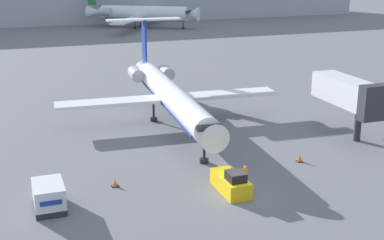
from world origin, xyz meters
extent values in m
plane|color=slate|center=(0.00, 0.00, 0.00)|extent=(600.00, 600.00, 0.00)
cylinder|color=white|center=(0.93, 18.71, 3.23)|extent=(4.11, 25.57, 2.51)
cone|color=white|center=(0.06, 5.00, 3.23)|extent=(2.63, 2.16, 2.51)
cube|color=black|center=(0.11, 5.80, 3.67)|extent=(2.17, 0.83, 0.44)
cone|color=white|center=(1.82, 32.79, 3.23)|extent=(2.43, 2.90, 2.26)
cube|color=navy|center=(0.93, 18.71, 2.41)|extent=(3.70, 23.01, 0.20)
cube|color=white|center=(7.74, 19.55, 2.67)|extent=(11.13, 3.39, 0.36)
cube|color=white|center=(-5.72, 20.41, 2.67)|extent=(11.13, 3.39, 0.36)
cylinder|color=#ADADB7|center=(3.55, 29.26, 3.54)|extent=(1.73, 3.27, 1.53)
cylinder|color=#ADADB7|center=(-0.33, 29.51, 3.54)|extent=(1.73, 3.27, 1.53)
cube|color=navy|center=(1.86, 33.34, 7.13)|extent=(0.38, 2.21, 5.30)
cube|color=white|center=(1.86, 33.34, 9.78)|extent=(9.63, 2.40, 0.20)
cylinder|color=black|center=(0.19, 7.00, 0.99)|extent=(0.24, 0.24, 1.98)
cylinder|color=black|center=(0.19, 7.00, 0.20)|extent=(0.80, 0.80, 0.40)
cylinder|color=black|center=(-0.58, 20.68, 0.99)|extent=(0.24, 0.24, 1.98)
cylinder|color=black|center=(-0.58, 20.68, 0.20)|extent=(0.80, 0.80, 0.40)
cylinder|color=black|center=(2.68, 20.48, 0.99)|extent=(0.24, 0.24, 1.98)
cylinder|color=black|center=(2.68, 20.48, 0.20)|extent=(0.80, 0.80, 0.40)
cube|color=yellow|center=(0.00, 0.75, 0.63)|extent=(1.82, 4.19, 1.25)
cube|color=black|center=(0.00, -0.17, 1.60)|extent=(1.27, 1.51, 0.70)
cube|color=black|center=(0.00, 2.76, 0.44)|extent=(1.64, 0.30, 0.75)
cube|color=#232326|center=(-13.59, 2.37, 0.23)|extent=(2.15, 3.35, 0.45)
cube|color=silver|center=(-13.59, 2.37, 1.21)|extent=(2.15, 3.35, 1.51)
cube|color=navy|center=(-13.59, 0.67, 1.21)|extent=(1.51, 0.04, 0.36)
cube|color=#232838|center=(1.42, 1.23, 0.42)|extent=(0.32, 0.20, 0.84)
cube|color=orange|center=(1.42, 1.23, 1.17)|extent=(0.40, 0.24, 0.66)
sphere|color=tan|center=(1.42, 1.23, 1.62)|extent=(0.24, 0.24, 0.24)
cube|color=black|center=(-8.31, 4.65, 0.02)|extent=(0.59, 0.59, 0.04)
cone|color=orange|center=(-8.31, 4.65, 0.33)|extent=(0.42, 0.42, 0.57)
cube|color=black|center=(8.31, 4.39, 0.02)|extent=(0.54, 0.54, 0.04)
cone|color=orange|center=(8.31, 4.39, 0.38)|extent=(0.39, 0.39, 0.69)
cylinder|color=silver|center=(19.41, 100.26, 3.69)|extent=(21.00, 15.40, 3.76)
cone|color=silver|center=(30.15, 93.32, 3.69)|extent=(4.57, 4.79, 3.76)
cube|color=black|center=(29.14, 93.98, 4.35)|extent=(2.32, 3.07, 0.44)
cone|color=silver|center=(8.19, 107.50, 3.69)|extent=(5.32, 5.09, 3.39)
cube|color=#19723F|center=(19.41, 100.26, 2.46)|extent=(18.90, 13.86, 0.20)
cube|color=silver|center=(23.64, 108.89, 2.84)|extent=(11.01, 14.62, 0.36)
cube|color=silver|center=(13.28, 92.85, 2.84)|extent=(11.01, 14.62, 0.36)
cylinder|color=#ADADB7|center=(12.95, 107.74, 4.16)|extent=(3.61, 3.31, 2.00)
cylinder|color=#ADADB7|center=(9.93, 103.06, 4.16)|extent=(3.61, 3.31, 2.00)
cylinder|color=black|center=(28.05, 94.68, 0.90)|extent=(0.24, 0.24, 1.81)
cylinder|color=black|center=(28.05, 94.68, 0.20)|extent=(0.80, 0.80, 0.40)
cylinder|color=black|center=(16.63, 99.14, 0.90)|extent=(0.24, 0.24, 1.81)
cylinder|color=black|center=(16.63, 99.14, 0.20)|extent=(0.80, 0.80, 0.40)
cylinder|color=black|center=(19.28, 103.25, 0.90)|extent=(0.24, 0.24, 1.81)
cylinder|color=black|center=(19.28, 103.25, 0.20)|extent=(0.80, 0.80, 0.40)
cylinder|color=#2D2D33|center=(16.62, 7.50, 1.60)|extent=(0.70, 0.70, 3.20)
cube|color=silver|center=(16.62, 10.01, 4.50)|extent=(2.60, 8.36, 2.60)
cube|color=#2D2D33|center=(16.62, 5.23, 4.50)|extent=(3.20, 1.20, 3.38)
camera|label=1|loc=(-15.73, -34.26, 17.51)|focal=50.00mm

